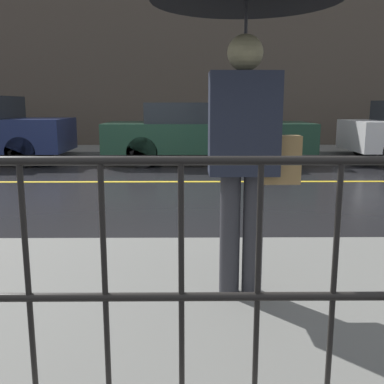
# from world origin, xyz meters

# --- Properties ---
(ground_plane) EXTENTS (80.00, 80.00, 0.00)m
(ground_plane) POSITION_xyz_m (0.00, 0.00, 0.00)
(ground_plane) COLOR black
(sidewalk_near) EXTENTS (28.00, 2.56, 0.14)m
(sidewalk_near) POSITION_xyz_m (0.00, -5.13, 0.07)
(sidewalk_near) COLOR slate
(sidewalk_near) RESTS_ON ground_plane
(sidewalk_far) EXTENTS (28.00, 2.03, 0.14)m
(sidewalk_far) POSITION_xyz_m (0.00, 4.86, 0.07)
(sidewalk_far) COLOR slate
(sidewalk_far) RESTS_ON ground_plane
(lane_marking) EXTENTS (25.20, 0.12, 0.01)m
(lane_marking) POSITION_xyz_m (0.00, 0.00, 0.00)
(lane_marking) COLOR gold
(lane_marking) RESTS_ON ground_plane
(building_storefront) EXTENTS (28.00, 0.30, 5.98)m
(building_storefront) POSITION_xyz_m (0.00, 6.03, 2.99)
(building_storefront) COLOR #4C4238
(building_storefront) RESTS_ON ground_plane
(pedestrian) EXTENTS (1.14, 1.14, 2.07)m
(pedestrian) POSITION_xyz_m (1.30, -5.07, 1.82)
(pedestrian) COLOR #333338
(pedestrian) RESTS_ON sidewalk_near
(car_dark_green) EXTENTS (4.71, 1.83, 1.39)m
(car_dark_green) POSITION_xyz_m (1.38, 2.64, 0.73)
(car_dark_green) COLOR #193828
(car_dark_green) RESTS_ON ground_plane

